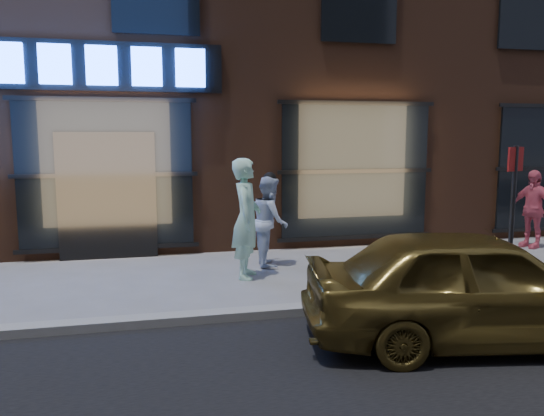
{
  "coord_description": "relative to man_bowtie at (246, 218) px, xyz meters",
  "views": [
    {
      "loc": [
        0.82,
        -6.46,
        2.32
      ],
      "look_at": [
        2.66,
        1.6,
        1.2
      ],
      "focal_mm": 35.0,
      "sensor_mm": 36.0,
      "label": 1
    }
  ],
  "objects": [
    {
      "name": "passerby",
      "position": [
        6.26,
        1.03,
        -0.17
      ],
      "size": [
        0.67,
        1.03,
        1.63
      ],
      "primitive_type": "imported",
      "rotation": [
        0.0,
        0.0,
        -1.26
      ],
      "color": "#E15C74",
      "rests_on": "ground"
    },
    {
      "name": "sign_post",
      "position": [
        3.64,
        -1.76,
        0.34
      ],
      "size": [
        0.34,
        0.15,
        2.19
      ],
      "rotation": [
        0.0,
        0.0,
        0.37
      ],
      "color": "#262628",
      "rests_on": "ground"
    },
    {
      "name": "gold_sedan",
      "position": [
        2.02,
        -3.35,
        -0.33
      ],
      "size": [
        4.08,
        2.2,
        1.32
      ],
      "primitive_type": "imported",
      "rotation": [
        0.0,
        0.0,
        1.4
      ],
      "color": "olive",
      "rests_on": "ground"
    },
    {
      "name": "storefront_building",
      "position": [
        -2.32,
        6.0,
        4.16
      ],
      "size": [
        30.2,
        8.28,
        10.3
      ],
      "color": "#54301E",
      "rests_on": "ground"
    },
    {
      "name": "man_bowtie",
      "position": [
        0.0,
        0.0,
        0.0
      ],
      "size": [
        0.66,
        0.82,
        1.97
      ],
      "primitive_type": "imported",
      "rotation": [
        0.0,
        0.0,
        1.28
      ],
      "color": "#C2FFE1",
      "rests_on": "ground"
    },
    {
      "name": "curb",
      "position": [
        -2.32,
        -1.99,
        -0.93
      ],
      "size": [
        60.0,
        0.25,
        0.12
      ],
      "primitive_type": "cube",
      "color": "gray",
      "rests_on": "ground"
    },
    {
      "name": "man_cap",
      "position": [
        0.56,
        0.75,
        -0.18
      ],
      "size": [
        0.68,
        0.84,
        1.62
      ],
      "primitive_type": "imported",
      "rotation": [
        0.0,
        0.0,
        1.48
      ],
      "color": "white",
      "rests_on": "ground"
    },
    {
      "name": "ground",
      "position": [
        -2.32,
        -1.99,
        -0.99
      ],
      "size": [
        90.0,
        90.0,
        0.0
      ],
      "primitive_type": "plane",
      "color": "slate",
      "rests_on": "ground"
    }
  ]
}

